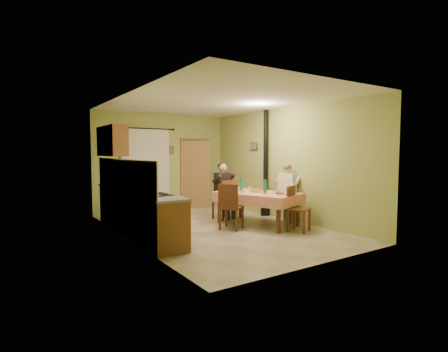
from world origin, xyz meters
TOP-DOWN VIEW (x-y plane):
  - floor at (0.00, 0.00)m, footprint 4.00×6.00m
  - room_shell at (0.00, 0.00)m, footprint 4.04×6.04m
  - kitchen_run at (-1.71, 0.40)m, footprint 0.64×3.64m
  - upper_cabinets at (-1.82, 1.70)m, footprint 0.35×1.40m
  - curtain at (-0.55, 2.90)m, footprint 1.70×0.07m
  - doorway at (1.02, 2.88)m, footprint 0.96×0.45m
  - dining_table at (0.97, -0.24)m, footprint 1.65×2.14m
  - tableware at (1.02, -0.34)m, footprint 1.02×1.45m
  - chair_far at (0.68, 0.78)m, footprint 0.49×0.49m
  - chair_near at (1.26, -1.25)m, footprint 0.54×0.54m
  - chair_right at (1.84, -0.32)m, footprint 0.53×0.53m
  - chair_left at (0.18, -0.29)m, footprint 0.62×0.62m
  - man_far at (0.68, 0.79)m, footprint 0.62×0.51m
  - man_right at (1.83, -0.33)m, footprint 0.57×0.64m
  - stove_flue at (1.90, 0.60)m, footprint 0.24×0.24m
  - picture_back at (0.25, 2.97)m, footprint 0.19×0.03m
  - picture_right at (1.97, 1.20)m, footprint 0.03×0.31m

SIDE VIEW (x-z plane):
  - floor at x=0.00m, z-range -0.01..0.01m
  - chair_near at x=1.26m, z-range -0.19..0.77m
  - chair_right at x=1.84m, z-range -0.20..0.78m
  - chair_far at x=0.68m, z-range -0.20..0.79m
  - chair_left at x=0.18m, z-range -0.21..0.80m
  - dining_table at x=0.97m, z-range 0.00..0.76m
  - kitchen_run at x=-1.71m, z-range -0.30..1.26m
  - tableware at x=1.02m, z-range 0.66..0.99m
  - man_far at x=0.68m, z-range 0.18..1.57m
  - man_right at x=1.83m, z-range 0.18..1.57m
  - stove_flue at x=1.90m, z-range -0.38..2.42m
  - doorway at x=1.02m, z-range -0.02..2.13m
  - curtain at x=-0.55m, z-range 0.15..2.37m
  - picture_back at x=0.25m, z-range 1.64..1.86m
  - room_shell at x=0.00m, z-range 0.41..3.23m
  - picture_right at x=1.97m, z-range 1.75..1.96m
  - upper_cabinets at x=-1.82m, z-range 1.60..2.30m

